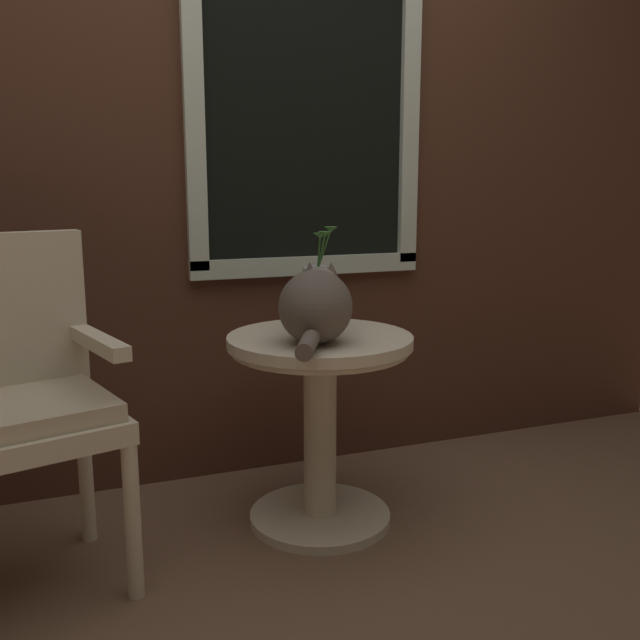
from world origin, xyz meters
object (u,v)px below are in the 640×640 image
object	(u,v)px
wicker_side_table	(320,396)
pewter_vase_with_ivy	(318,297)
cat	(316,305)
wicker_chair	(16,390)

from	to	relation	value
wicker_side_table	pewter_vase_with_ivy	xyz separation A→B (m)	(0.04, 0.12, 0.31)
cat	pewter_vase_with_ivy	world-z (taller)	pewter_vase_with_ivy
pewter_vase_with_ivy	wicker_chair	bearing A→B (deg)	-170.37
cat	wicker_side_table	bearing A→B (deg)	61.68
cat	pewter_vase_with_ivy	xyz separation A→B (m)	(0.08, 0.20, -0.01)
wicker_side_table	pewter_vase_with_ivy	bearing A→B (deg)	72.02
cat	wicker_chair	bearing A→B (deg)	176.91
wicker_side_table	wicker_chair	world-z (taller)	wicker_chair
wicker_side_table	pewter_vase_with_ivy	world-z (taller)	pewter_vase_with_ivy
wicker_side_table	cat	bearing A→B (deg)	-118.32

